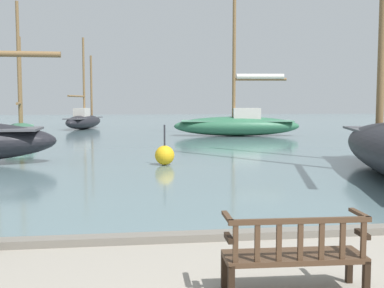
{
  "coord_description": "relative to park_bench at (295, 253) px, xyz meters",
  "views": [
    {
      "loc": [
        -1.79,
        -3.54,
        2.17
      ],
      "look_at": [
        0.04,
        10.0,
        1.0
      ],
      "focal_mm": 45.0,
      "sensor_mm": 36.0,
      "label": 1
    }
  ],
  "objects": [
    {
      "name": "sailboat_mid_starboard",
      "position": [
        -7.73,
        22.52,
        0.22
      ],
      "size": [
        2.79,
        6.41,
        7.62
      ],
      "color": "#2D6647",
      "rests_on": "harbor_water"
    },
    {
      "name": "park_bench",
      "position": [
        0.0,
        0.0,
        0.0
      ],
      "size": [
        1.62,
        0.57,
        0.92
      ],
      "color": "black",
      "rests_on": "ground"
    },
    {
      "name": "quay_edge_kerb",
      "position": [
        -0.08,
        2.27,
        -0.41
      ],
      "size": [
        40.0,
        0.3,
        0.12
      ],
      "primitive_type": "cube",
      "color": "slate",
      "rests_on": "ground"
    },
    {
      "name": "sailboat_far_port",
      "position": [
        5.09,
        24.69,
        0.45
      ],
      "size": [
        8.17,
        3.02,
        11.51
      ],
      "color": "#2D6647",
      "rests_on": "harbor_water"
    },
    {
      "name": "channel_buoy",
      "position": [
        -0.63,
        10.96,
        -0.05
      ],
      "size": [
        0.66,
        0.66,
        1.36
      ],
      "color": "gold",
      "rests_on": "harbor_water"
    },
    {
      "name": "sailboat_mid_port",
      "position": [
        -5.32,
        34.45,
        0.32
      ],
      "size": [
        3.35,
        6.65,
        7.29
      ],
      "color": "black",
      "rests_on": "harbor_water"
    },
    {
      "name": "harbor_water",
      "position": [
        -0.08,
        42.42,
        -0.43
      ],
      "size": [
        100.0,
        80.0,
        0.08
      ],
      "primitive_type": "cube",
      "color": "slate",
      "rests_on": "ground"
    }
  ]
}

